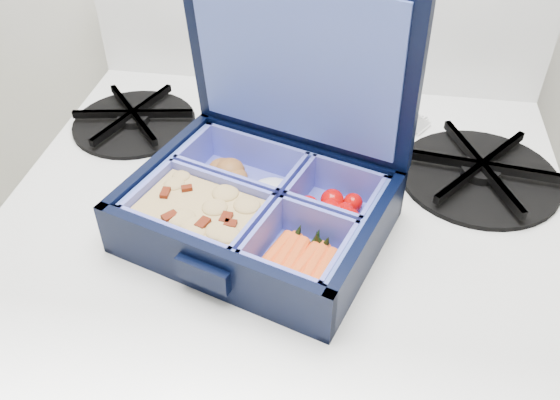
# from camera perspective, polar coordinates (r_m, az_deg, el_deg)

# --- Properties ---
(bento_box) EXTENTS (0.29, 0.26, 0.06)m
(bento_box) POSITION_cam_1_polar(r_m,az_deg,el_deg) (0.60, -2.18, -1.04)
(bento_box) COLOR black
(bento_box) RESTS_ON stove
(burner_grate) EXTENTS (0.20, 0.20, 0.03)m
(burner_grate) POSITION_cam_1_polar(r_m,az_deg,el_deg) (0.71, 18.75, 2.82)
(burner_grate) COLOR black
(burner_grate) RESTS_ON stove
(burner_grate_rear) EXTENTS (0.18, 0.18, 0.02)m
(burner_grate_rear) POSITION_cam_1_polar(r_m,az_deg,el_deg) (0.79, -13.89, 7.61)
(burner_grate_rear) COLOR black
(burner_grate_rear) RESTS_ON stove
(fork) EXTENTS (0.12, 0.18, 0.01)m
(fork) POSITION_cam_1_polar(r_m,az_deg,el_deg) (0.72, 9.50, 4.01)
(fork) COLOR silver
(fork) RESTS_ON stove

